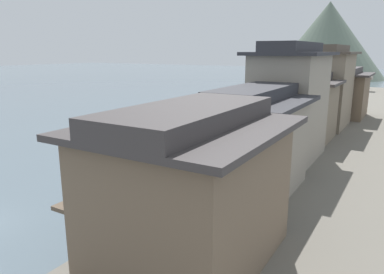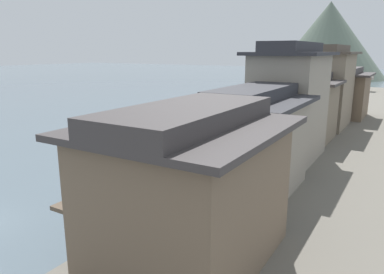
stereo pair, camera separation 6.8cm
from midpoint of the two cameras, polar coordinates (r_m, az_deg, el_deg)
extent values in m
cube|color=#6B665B|center=(39.13, 27.74, -0.64)|extent=(18.00, 110.00, 0.71)
cube|color=brown|center=(37.77, 10.36, -0.16)|extent=(1.50, 5.23, 0.18)
cube|color=brown|center=(39.89, 11.90, 0.74)|extent=(0.98, 0.44, 0.16)
cube|color=brown|center=(35.62, 8.65, -0.63)|extent=(0.98, 0.44, 0.16)
cube|color=brown|center=(37.95, 9.70, 0.13)|extent=(0.49, 4.65, 0.08)
cube|color=brown|center=(37.54, 11.03, -0.07)|extent=(0.49, 4.65, 0.08)
ellipsoid|color=olive|center=(37.69, 10.38, 0.36)|extent=(1.06, 1.41, 0.52)
cube|color=#423328|center=(33.10, -8.74, -1.97)|extent=(2.09, 5.46, 0.24)
cube|color=#423328|center=(35.25, -6.88, -0.58)|extent=(0.89, 0.53, 0.22)
cube|color=#423328|center=(30.89, -10.90, -2.74)|extent=(0.89, 0.53, 0.22)
cube|color=#423328|center=(33.25, -9.39, -1.64)|extent=(1.16, 4.79, 0.08)
cube|color=#423328|center=(32.87, -8.10, -1.77)|extent=(1.16, 4.79, 0.08)
cube|color=brown|center=(61.19, 18.82, 4.55)|extent=(1.11, 3.46, 0.30)
cube|color=brown|center=(62.68, 19.17, 4.98)|extent=(1.00, 0.36, 0.27)
cube|color=brown|center=(59.63, 18.51, 4.64)|extent=(1.00, 0.36, 0.27)
cube|color=brown|center=(61.28, 18.37, 4.78)|extent=(0.08, 2.96, 0.08)
cube|color=brown|center=(61.06, 19.31, 4.68)|extent=(0.08, 2.96, 0.08)
cube|color=brown|center=(31.47, 5.33, -2.70)|extent=(1.29, 4.87, 0.23)
cube|color=brown|center=(33.44, 6.82, -1.38)|extent=(0.92, 0.41, 0.20)
cube|color=brown|center=(29.41, 3.65, -3.38)|extent=(0.92, 0.41, 0.20)
cube|color=brown|center=(31.60, 4.57, -2.32)|extent=(0.35, 4.32, 0.08)
cube|color=brown|center=(31.26, 6.11, -2.53)|extent=(0.35, 4.32, 0.08)
ellipsoid|color=#4C6B42|center=(31.37, 5.35, -2.07)|extent=(0.97, 1.31, 0.49)
cube|color=brown|center=(20.83, -8.46, -11.34)|extent=(1.32, 5.58, 0.29)
cube|color=brown|center=(22.52, -3.90, -8.50)|extent=(0.90, 0.41, 0.26)
cube|color=brown|center=(19.09, -13.99, -13.09)|extent=(0.90, 0.41, 0.26)
cube|color=brown|center=(21.04, -9.39, -10.56)|extent=(0.39, 5.02, 0.08)
cube|color=brown|center=(20.47, -7.54, -11.19)|extent=(0.39, 5.02, 0.08)
ellipsoid|color=brown|center=(20.67, -8.50, -10.36)|extent=(0.96, 1.29, 0.49)
cube|color=brown|center=(70.05, 12.16, 5.96)|extent=(2.00, 3.69, 0.20)
cube|color=brown|center=(71.64, 12.22, 6.27)|extent=(0.97, 0.61, 0.18)
cube|color=brown|center=(68.41, 12.11, 5.95)|extent=(0.97, 0.61, 0.18)
cube|color=brown|center=(70.05, 11.78, 6.09)|extent=(0.97, 2.94, 0.08)
cube|color=brown|center=(70.02, 12.54, 6.05)|extent=(0.97, 2.94, 0.08)
ellipsoid|color=olive|center=(70.01, 12.17, 6.24)|extent=(1.23, 1.47, 0.50)
cube|color=#232326|center=(48.13, 15.51, 2.52)|extent=(1.59, 4.64, 0.26)
cube|color=#232326|center=(50.16, 15.94, 3.20)|extent=(1.02, 0.47, 0.23)
cube|color=#232326|center=(46.03, 15.08, 2.38)|extent=(1.02, 0.47, 0.23)
cube|color=#232326|center=(48.19, 14.93, 2.78)|extent=(0.53, 4.03, 0.08)
cube|color=#232326|center=(48.03, 16.11, 2.67)|extent=(0.53, 4.03, 0.08)
cube|color=#75604C|center=(14.30, -0.48, -9.19)|extent=(5.87, 7.17, 5.20)
cube|color=brown|center=(16.15, -10.51, -6.72)|extent=(0.70, 7.17, 0.16)
cube|color=#3D3838|center=(13.49, -0.50, 1.53)|extent=(6.77, 8.07, 0.24)
cube|color=#3D3838|center=(13.40, -0.51, 3.50)|extent=(3.52, 8.07, 0.70)
cube|color=gray|center=(21.38, 9.55, -1.68)|extent=(4.72, 6.92, 5.20)
cube|color=gray|center=(22.48, 3.13, -0.77)|extent=(0.70, 6.92, 0.16)
cube|color=#2D2D33|center=(20.85, 9.84, 5.56)|extent=(5.62, 7.82, 0.24)
cube|color=#2D2D33|center=(20.79, 9.89, 6.84)|extent=(2.83, 7.82, 0.70)
cube|color=gray|center=(28.33, 15.13, 4.42)|extent=(4.35, 7.07, 7.80)
cube|color=gray|center=(29.33, 10.25, 2.39)|extent=(0.70, 7.07, 0.16)
cube|color=gray|center=(28.96, 10.47, 7.45)|extent=(0.70, 7.07, 0.16)
cube|color=#2D2D33|center=(28.02, 15.64, 12.56)|extent=(5.25, 7.97, 0.24)
cube|color=#2D2D33|center=(28.02, 15.71, 13.52)|extent=(2.61, 7.97, 0.70)
cube|color=#7F705B|center=(35.49, 18.16, 3.83)|extent=(4.14, 5.11, 5.20)
cube|color=brown|center=(36.10, 14.43, 4.22)|extent=(0.70, 5.11, 0.16)
cube|color=#3D3838|center=(35.17, 18.49, 8.20)|extent=(5.04, 6.01, 0.24)
cube|color=#3D3838|center=(35.13, 18.54, 8.96)|extent=(2.48, 6.01, 0.70)
cube|color=gray|center=(42.19, 20.66, 6.84)|extent=(4.30, 7.49, 7.80)
cube|color=#6E6151|center=(42.86, 17.23, 5.44)|extent=(0.70, 7.49, 0.16)
cube|color=#6E6151|center=(42.61, 17.48, 8.90)|extent=(0.70, 7.49, 0.16)
cube|color=#4C4238|center=(41.98, 21.12, 12.29)|extent=(5.20, 8.39, 0.24)
cube|color=#4C4238|center=(41.98, 21.18, 12.93)|extent=(2.58, 8.39, 0.70)
cube|color=#75604C|center=(49.69, 22.82, 6.01)|extent=(5.34, 6.68, 5.20)
cube|color=brown|center=(50.22, 19.40, 6.37)|extent=(0.70, 6.68, 0.16)
cube|color=#3D3838|center=(49.47, 23.11, 9.13)|extent=(6.24, 7.58, 0.24)
cube|color=#3D3838|center=(49.44, 23.16, 9.67)|extent=(3.21, 7.58, 0.70)
cylinder|color=#473828|center=(19.61, -3.97, -9.48)|extent=(0.20, 0.20, 0.96)
cylinder|color=#473828|center=(28.59, 8.50, -2.45)|extent=(0.20, 0.20, 0.72)
cube|color=gray|center=(85.78, 18.76, 9.08)|extent=(23.76, 2.40, 0.60)
cylinder|color=gray|center=(87.75, 14.10, 8.25)|extent=(1.80, 1.80, 3.08)
cylinder|color=gray|center=(84.64, 23.40, 7.39)|extent=(1.80, 1.80, 3.08)
cube|color=gray|center=(86.71, 18.95, 9.53)|extent=(23.76, 0.30, 0.70)
cone|color=#5B6B5B|center=(130.80, 20.71, 14.07)|extent=(36.99, 36.99, 24.47)
camera|label=1|loc=(0.03, -89.94, 0.02)|focal=33.77mm
camera|label=2|loc=(0.03, 90.06, -0.02)|focal=33.77mm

